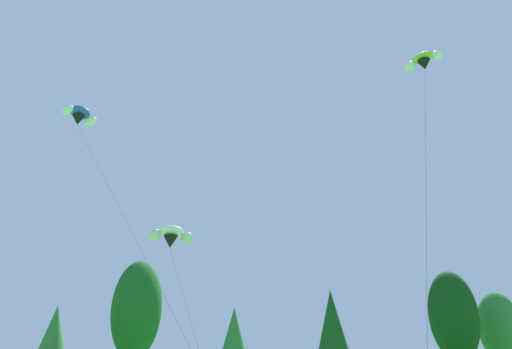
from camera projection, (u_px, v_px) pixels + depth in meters
treeline_tree_b at (53, 336)px, 46.46m from camera, size 3.39×3.39×8.12m
treeline_tree_c at (137, 309)px, 49.98m from camera, size 5.37×5.37×13.21m
treeline_tree_d at (234, 337)px, 48.51m from camera, size 3.39×3.39×8.12m
treeline_tree_e at (332, 326)px, 49.58m from camera, size 3.82×3.82×10.09m
treeline_tree_f at (453, 316)px, 48.66m from camera, size 5.01×5.01×11.87m
treeline_tree_g at (500, 328)px, 51.25m from camera, size 4.55×4.55×10.19m
parafoil_kite_high_blue_white at (79, 116)px, 36.37m from camera, size 11.95×12.42×19.71m
parafoil_kite_mid_lime_white at (424, 61)px, 36.35m from camera, size 8.71×10.42×23.66m
parafoil_kite_far_white at (171, 236)px, 32.58m from camera, size 4.37×10.86×10.01m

